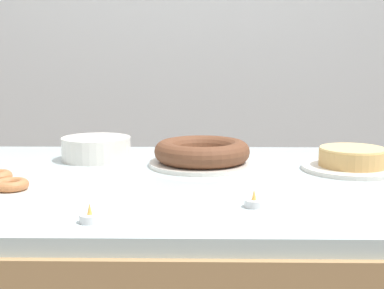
% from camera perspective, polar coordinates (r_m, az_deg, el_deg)
% --- Properties ---
extents(wall_back, '(8.00, 0.10, 2.60)m').
position_cam_1_polar(wall_back, '(3.13, -0.06, 13.75)').
color(wall_back, silver).
rests_on(wall_back, ground).
extents(dining_table, '(1.69, 0.99, 0.75)m').
position_cam_1_polar(dining_table, '(1.42, -1.24, -6.86)').
color(dining_table, silver).
rests_on(dining_table, ground).
extents(cake_chocolate_round, '(0.28, 0.28, 0.06)m').
position_cam_1_polar(cake_chocolate_round, '(1.55, 16.72, -1.67)').
color(cake_chocolate_round, silver).
rests_on(cake_chocolate_round, dining_table).
extents(cake_golden_bundt, '(0.31, 0.31, 0.07)m').
position_cam_1_polar(cake_golden_bundt, '(1.54, 1.07, -0.98)').
color(cake_golden_bundt, silver).
rests_on(cake_golden_bundt, dining_table).
extents(plate_stack, '(0.21, 0.21, 0.07)m').
position_cam_1_polar(plate_stack, '(1.66, -10.18, -0.42)').
color(plate_stack, silver).
rests_on(plate_stack, dining_table).
extents(tealight_near_cakes, '(0.04, 0.04, 0.04)m').
position_cam_1_polar(tealight_near_cakes, '(1.14, 6.62, -6.16)').
color(tealight_near_cakes, silver).
rests_on(tealight_near_cakes, dining_table).
extents(tealight_near_front, '(0.04, 0.04, 0.04)m').
position_cam_1_polar(tealight_near_front, '(1.05, -10.84, -7.64)').
color(tealight_near_front, silver).
rests_on(tealight_near_front, dining_table).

